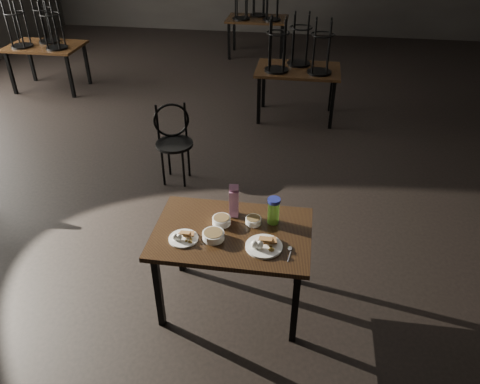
% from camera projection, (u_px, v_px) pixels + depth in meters
% --- Properties ---
extents(main_table, '(1.20, 0.80, 0.75)m').
position_uv_depth(main_table, '(232.00, 240.00, 3.59)').
color(main_table, black).
rests_on(main_table, ground).
extents(plate_left, '(0.22, 0.22, 0.07)m').
position_uv_depth(plate_left, '(183.00, 237.00, 3.46)').
color(plate_left, white).
rests_on(plate_left, main_table).
extents(plate_right, '(0.27, 0.27, 0.09)m').
position_uv_depth(plate_right, '(264.00, 245.00, 3.38)').
color(plate_right, white).
rests_on(plate_right, main_table).
extents(bowl_near, '(0.14, 0.14, 0.06)m').
position_uv_depth(bowl_near, '(221.00, 220.00, 3.62)').
color(bowl_near, white).
rests_on(bowl_near, main_table).
extents(bowl_far, '(0.12, 0.12, 0.05)m').
position_uv_depth(bowl_far, '(253.00, 220.00, 3.62)').
color(bowl_far, white).
rests_on(bowl_far, main_table).
extents(bowl_big, '(0.16, 0.16, 0.06)m').
position_uv_depth(bowl_big, '(213.00, 235.00, 3.46)').
color(bowl_big, white).
rests_on(bowl_big, main_table).
extents(juice_carton, '(0.08, 0.08, 0.29)m').
position_uv_depth(juice_carton, '(234.00, 201.00, 3.66)').
color(juice_carton, '#8C1966').
rests_on(juice_carton, main_table).
extents(water_bottle, '(0.11, 0.11, 0.22)m').
position_uv_depth(water_bottle, '(274.00, 210.00, 3.59)').
color(water_bottle, '#7ADB40').
rests_on(water_bottle, main_table).
extents(spoon, '(0.04, 0.17, 0.01)m').
position_uv_depth(spoon, '(290.00, 249.00, 3.37)').
color(spoon, silver).
rests_on(spoon, main_table).
extents(bentwood_chair, '(0.48, 0.47, 0.90)m').
position_uv_depth(bentwood_chair, '(173.00, 137.00, 5.36)').
color(bentwood_chair, black).
rests_on(bentwood_chair, ground).
extents(bg_table_left, '(1.20, 0.80, 1.48)m').
position_uv_depth(bg_table_left, '(44.00, 44.00, 7.66)').
color(bg_table_left, black).
rests_on(bg_table_left, ground).
extents(bg_table_right, '(1.20, 0.80, 1.48)m').
position_uv_depth(bg_table_right, '(298.00, 67.00, 6.68)').
color(bg_table_right, black).
rests_on(bg_table_right, ground).
extents(bg_table_far, '(1.20, 0.80, 1.48)m').
position_uv_depth(bg_table_far, '(257.00, 17.00, 9.23)').
color(bg_table_far, black).
rests_on(bg_table_far, ground).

